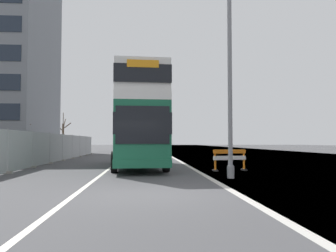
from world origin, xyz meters
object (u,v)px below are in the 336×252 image
(roadworks_barrier, at_px, (230,158))
(double_decker_bus, at_px, (138,120))
(lamppost_foreground, at_px, (230,77))
(car_receding_mid, at_px, (140,145))
(car_receding_far, at_px, (141,144))
(car_oncoming_near, at_px, (147,145))

(roadworks_barrier, bearing_deg, double_decker_bus, 148.73)
(lamppost_foreground, bearing_deg, car_receding_mid, 97.81)
(roadworks_barrier, height_order, car_receding_mid, car_receding_mid)
(roadworks_barrier, xyz_separation_m, car_receding_far, (-4.79, 32.30, 0.40))
(car_receding_mid, height_order, car_receding_far, car_receding_far)
(car_receding_far, bearing_deg, lamppost_foreground, -83.65)
(double_decker_bus, height_order, car_oncoming_near, double_decker_bus)
(car_oncoming_near, bearing_deg, double_decker_bus, -92.14)
(car_oncoming_near, height_order, car_receding_far, car_receding_far)
(car_oncoming_near, xyz_separation_m, car_receding_far, (-0.77, 12.76, 0.01))
(double_decker_bus, bearing_deg, roadworks_barrier, -31.27)
(car_oncoming_near, relative_size, car_receding_far, 1.03)
(double_decker_bus, xyz_separation_m, roadworks_barrier, (4.64, -2.82, -2.04))
(double_decker_bus, xyz_separation_m, car_receding_mid, (-0.16, 22.86, -1.73))
(lamppost_foreground, relative_size, car_receding_far, 2.22)
(double_decker_bus, xyz_separation_m, car_receding_far, (-0.15, 29.49, -1.64))
(roadworks_barrier, relative_size, car_receding_far, 0.46)
(lamppost_foreground, distance_m, car_receding_far, 36.02)
(lamppost_foreground, distance_m, car_receding_mid, 29.48)
(car_receding_mid, xyz_separation_m, car_receding_far, (0.02, 6.63, 0.09))
(double_decker_bus, height_order, lamppost_foreground, lamppost_foreground)
(lamppost_foreground, xyz_separation_m, car_receding_mid, (-3.98, 29.04, -3.10))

